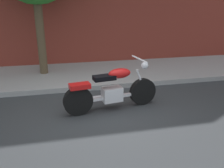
{
  "coord_description": "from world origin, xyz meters",
  "views": [
    {
      "loc": [
        -0.8,
        -4.49,
        2.36
      ],
      "look_at": [
        0.27,
        0.36,
        0.61
      ],
      "focal_mm": 38.18,
      "sensor_mm": 36.0,
      "label": 1
    }
  ],
  "objects": [
    {
      "name": "ground_plane",
      "position": [
        0.0,
        0.0,
        0.0
      ],
      "size": [
        60.0,
        60.0,
        0.0
      ],
      "primitive_type": "plane",
      "color": "#303335"
    },
    {
      "name": "sidewalk",
      "position": [
        0.0,
        2.98,
        0.07
      ],
      "size": [
        22.98,
        2.69,
        0.14
      ],
      "primitive_type": "cube",
      "color": "#999999",
      "rests_on": "ground"
    },
    {
      "name": "motorcycle",
      "position": [
        0.27,
        0.36,
        0.46
      ],
      "size": [
        2.19,
        0.71,
        1.14
      ],
      "color": "black",
      "rests_on": "ground"
    }
  ]
}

